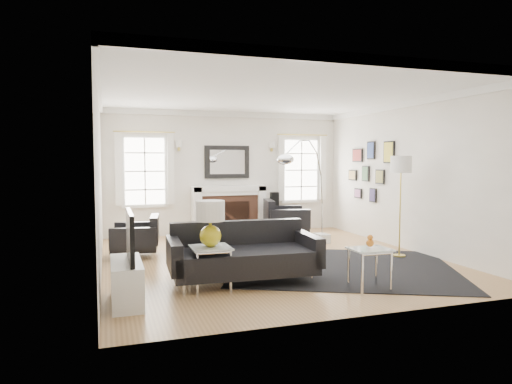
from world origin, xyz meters
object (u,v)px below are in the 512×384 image
object	(u,v)px
armchair_left	(138,238)
arc_floor_lamp	(305,188)
armchair_right	(283,219)
gourd_lamp	(210,220)
coffee_table	(255,230)
fireplace	(229,211)
sofa	(242,255)

from	to	relation	value
armchair_left	arc_floor_lamp	xyz separation A→B (m)	(3.05, -0.32, 0.83)
armchair_left	armchair_right	size ratio (longest dim) A/B	0.84
gourd_lamp	arc_floor_lamp	world-z (taller)	arc_floor_lamp
gourd_lamp	coffee_table	bearing A→B (deg)	59.72
arc_floor_lamp	armchair_left	bearing A→B (deg)	173.99
coffee_table	gourd_lamp	xyz separation A→B (m)	(-1.39, -2.37, 0.54)
armchair_right	gourd_lamp	distance (m)	4.38
armchair_right	coffee_table	distance (m)	1.61
armchair_right	fireplace	bearing A→B (deg)	148.88
sofa	coffee_table	world-z (taller)	sofa
fireplace	coffee_table	bearing A→B (deg)	-89.67
sofa	gourd_lamp	xyz separation A→B (m)	(-0.51, -0.25, 0.55)
sofa	armchair_left	size ratio (longest dim) A/B	2.15
armchair_right	coffee_table	xyz separation A→B (m)	(-1.06, -1.21, -0.01)
armchair_left	armchair_right	xyz separation A→B (m)	(3.22, 1.19, 0.05)
fireplace	arc_floor_lamp	xyz separation A→B (m)	(0.91, -2.16, 0.62)
sofa	armchair_right	xyz separation A→B (m)	(1.94, 3.34, 0.01)
coffee_table	sofa	bearing A→B (deg)	-112.43
armchair_right	coffee_table	size ratio (longest dim) A/B	1.28
fireplace	sofa	size ratio (longest dim) A/B	0.81
armchair_left	coffee_table	bearing A→B (deg)	-0.54
coffee_table	fireplace	bearing A→B (deg)	90.33
sofa	armchair_right	bearing A→B (deg)	59.83
coffee_table	armchair_left	bearing A→B (deg)	179.46
fireplace	gourd_lamp	distance (m)	4.47
coffee_table	arc_floor_lamp	bearing A→B (deg)	-18.46
fireplace	armchair_right	bearing A→B (deg)	-31.12
fireplace	armchair_right	size ratio (longest dim) A/B	1.47
fireplace	armchair_left	bearing A→B (deg)	-139.27
fireplace	sofa	distance (m)	4.08
armchair_right	gourd_lamp	xyz separation A→B (m)	(-2.45, -3.59, 0.53)
armchair_left	gourd_lamp	size ratio (longest dim) A/B	1.61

